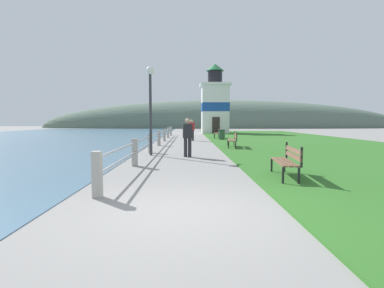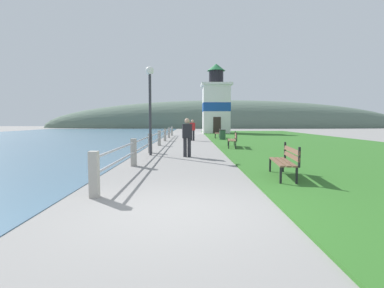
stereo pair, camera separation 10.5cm
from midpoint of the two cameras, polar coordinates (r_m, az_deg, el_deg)
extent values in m
plane|color=gray|center=(5.25, -2.71, -12.84)|extent=(160.00, 160.00, 0.00)
cube|color=#2D6623|center=(21.97, 19.69, 0.21)|extent=(12.00, 46.59, 0.06)
cube|color=#A8A399|center=(6.40, -18.07, -5.54)|extent=(0.18, 0.18, 0.95)
cube|color=#A8A399|center=(10.48, -11.14, -1.58)|extent=(0.18, 0.18, 0.95)
cube|color=#A8A399|center=(14.64, -8.14, 0.16)|extent=(0.18, 0.18, 0.95)
cube|color=#A8A399|center=(18.84, -6.47, 1.13)|extent=(0.18, 0.18, 0.95)
cube|color=#A8A399|center=(23.05, -5.41, 1.75)|extent=(0.18, 0.18, 0.95)
cube|color=#A8A399|center=(27.27, -4.67, 2.17)|extent=(0.18, 0.18, 0.95)
cube|color=#A8A399|center=(31.49, -4.14, 2.48)|extent=(0.18, 0.18, 0.95)
cylinder|color=#B2B2B7|center=(18.82, -6.48, 2.14)|extent=(0.06, 25.40, 0.06)
cylinder|color=#B2B2B7|center=(18.84, -6.47, 1.13)|extent=(0.06, 25.40, 0.06)
cube|color=brown|center=(8.30, 15.77, -3.25)|extent=(0.31, 1.73, 0.04)
cube|color=brown|center=(8.33, 16.77, -3.25)|extent=(0.31, 1.73, 0.04)
cube|color=brown|center=(8.36, 17.76, -3.25)|extent=(0.31, 1.73, 0.04)
cube|color=brown|center=(8.34, 18.40, -1.08)|extent=(0.25, 1.72, 0.11)
cube|color=brown|center=(8.36, 18.37, -2.16)|extent=(0.25, 1.72, 0.11)
cube|color=black|center=(7.52, 16.55, -5.95)|extent=(0.06, 0.06, 0.45)
cube|color=black|center=(9.15, 14.60, -4.07)|extent=(0.06, 0.06, 0.45)
cube|color=black|center=(7.60, 19.31, -5.92)|extent=(0.06, 0.06, 0.45)
cube|color=black|center=(9.22, 16.88, -4.06)|extent=(0.06, 0.06, 0.45)
cube|color=black|center=(7.54, 19.76, -2.39)|extent=(0.06, 0.06, 0.49)
cube|color=black|center=(9.17, 17.25, -1.16)|extent=(0.06, 0.06, 0.49)
cube|color=brown|center=(17.07, 6.87, 0.77)|extent=(0.33, 1.99, 0.04)
cube|color=brown|center=(17.08, 7.37, 0.77)|extent=(0.33, 1.99, 0.04)
cube|color=brown|center=(17.08, 7.86, 0.77)|extent=(0.33, 1.99, 0.04)
cube|color=brown|center=(17.07, 8.16, 1.83)|extent=(0.27, 1.99, 0.11)
cube|color=brown|center=(17.08, 8.16, 1.30)|extent=(0.27, 1.99, 0.11)
cube|color=black|center=(16.12, 6.81, -0.32)|extent=(0.06, 0.06, 0.45)
cube|color=black|center=(18.06, 6.67, 0.20)|extent=(0.06, 0.06, 0.45)
cube|color=black|center=(16.13, 8.13, -0.33)|extent=(0.06, 0.06, 0.45)
cube|color=black|center=(18.07, 7.84, 0.19)|extent=(0.06, 0.06, 0.45)
cube|color=black|center=(16.10, 8.32, 1.34)|extent=(0.06, 0.06, 0.49)
cube|color=black|center=(18.04, 8.01, 1.68)|extent=(0.06, 0.06, 0.49)
cube|color=brown|center=(25.96, 4.27, 2.05)|extent=(0.23, 1.75, 0.04)
cube|color=brown|center=(25.96, 4.59, 2.05)|extent=(0.23, 1.75, 0.04)
cube|color=brown|center=(25.97, 4.92, 2.05)|extent=(0.23, 1.75, 0.04)
cube|color=brown|center=(25.96, 5.12, 2.75)|extent=(0.17, 1.75, 0.11)
cube|color=brown|center=(25.96, 5.11, 2.40)|extent=(0.17, 1.75, 0.11)
cube|color=black|center=(25.12, 4.22, 1.41)|extent=(0.05, 0.05, 0.45)
cube|color=black|center=(26.82, 4.15, 1.60)|extent=(0.05, 0.05, 0.45)
cube|color=black|center=(25.13, 5.06, 1.41)|extent=(0.05, 0.05, 0.45)
cube|color=black|center=(26.83, 4.94, 1.60)|extent=(0.05, 0.05, 0.45)
cube|color=black|center=(25.11, 5.18, 2.48)|extent=(0.05, 0.05, 0.49)
cube|color=black|center=(26.81, 5.05, 2.60)|extent=(0.05, 0.05, 0.49)
cube|color=white|center=(37.17, 4.29, 6.53)|extent=(3.21, 3.21, 5.81)
cube|color=#194799|center=(37.19, 4.29, 6.98)|extent=(3.25, 3.25, 1.05)
cube|color=white|center=(37.41, 4.32, 11.17)|extent=(3.70, 3.70, 0.25)
cylinder|color=black|center=(37.52, 4.33, 12.54)|extent=(1.77, 1.77, 1.56)
cone|color=#23703D|center=(37.71, 4.34, 14.37)|extent=(2.21, 2.21, 0.86)
cube|color=#332823|center=(35.53, 4.50, 3.55)|extent=(0.90, 0.06, 2.00)
cylinder|color=#28282D|center=(23.37, -0.38, 1.63)|extent=(0.15, 0.15, 0.80)
cylinder|color=#28282D|center=(23.33, 0.05, 1.62)|extent=(0.15, 0.15, 0.80)
cube|color=#B22323|center=(23.33, -0.16, 3.34)|extent=(0.44, 0.30, 0.60)
sphere|color=tan|center=(23.32, -0.16, 4.40)|extent=(0.22, 0.22, 0.22)
cylinder|color=#28282D|center=(12.87, -1.48, -0.69)|extent=(0.15, 0.15, 0.81)
cylinder|color=#28282D|center=(12.89, -0.67, -0.68)|extent=(0.15, 0.15, 0.81)
cube|color=#232328|center=(12.83, -1.08, 2.48)|extent=(0.43, 0.27, 0.61)
sphere|color=tan|center=(12.83, -1.08, 4.42)|extent=(0.22, 0.22, 0.22)
cylinder|color=#2D5138|center=(23.93, 5.56, 1.67)|extent=(0.50, 0.50, 0.80)
cylinder|color=black|center=(23.92, 5.57, 2.67)|extent=(0.54, 0.54, 0.04)
cylinder|color=#333338|center=(13.59, -8.12, 5.43)|extent=(0.12, 0.12, 3.60)
sphere|color=white|center=(13.77, -8.22, 13.70)|extent=(0.36, 0.36, 0.36)
ellipsoid|color=#566B5B|center=(66.55, 6.09, 3.10)|extent=(80.00, 16.00, 12.00)
camera|label=1|loc=(0.05, -90.19, -0.01)|focal=28.00mm
camera|label=2|loc=(0.05, 89.81, 0.01)|focal=28.00mm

